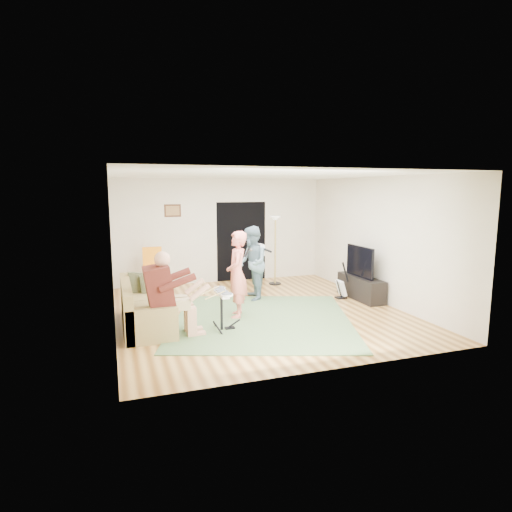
% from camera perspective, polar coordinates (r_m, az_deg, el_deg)
% --- Properties ---
extents(floor, '(6.00, 6.00, 0.00)m').
position_cam_1_polar(floor, '(8.69, 0.35, -7.34)').
color(floor, brown).
rests_on(floor, ground).
extents(walls, '(5.50, 6.00, 2.70)m').
position_cam_1_polar(walls, '(8.42, 0.36, 1.52)').
color(walls, beige).
rests_on(walls, floor).
extents(ceiling, '(6.00, 6.00, 0.00)m').
position_cam_1_polar(ceiling, '(8.35, 0.37, 10.74)').
color(ceiling, white).
rests_on(ceiling, walls).
extents(window_blinds, '(0.00, 2.05, 2.05)m').
position_cam_1_polar(window_blinds, '(8.13, -18.73, 2.21)').
color(window_blinds, olive).
rests_on(window_blinds, walls).
extents(doorway, '(2.10, 0.00, 2.10)m').
position_cam_1_polar(doorway, '(11.45, -1.97, 1.95)').
color(doorway, black).
rests_on(doorway, walls).
extents(picture_frame, '(0.42, 0.03, 0.32)m').
position_cam_1_polar(picture_frame, '(10.99, -11.06, 5.96)').
color(picture_frame, '#3F2314').
rests_on(picture_frame, walls).
extents(area_rug, '(4.20, 4.37, 0.02)m').
position_cam_1_polar(area_rug, '(8.11, 0.84, -8.49)').
color(area_rug, '#4E6D42').
rests_on(area_rug, floor).
extents(sofa, '(0.83, 2.01, 0.82)m').
position_cam_1_polar(sofa, '(7.92, -14.94, -7.22)').
color(sofa, olive).
rests_on(sofa, floor).
extents(drummer, '(0.93, 0.52, 1.44)m').
position_cam_1_polar(drummer, '(7.26, -11.27, -6.21)').
color(drummer, '#551E18').
rests_on(drummer, sofa).
extents(drum_kit, '(0.39, 0.70, 0.73)m').
position_cam_1_polar(drum_kit, '(7.48, -4.61, -7.54)').
color(drum_kit, black).
rests_on(drum_kit, floor).
extents(singer, '(0.55, 0.69, 1.66)m').
position_cam_1_polar(singer, '(8.13, -2.54, -2.48)').
color(singer, '#E97365').
rests_on(singer, floor).
extents(microphone, '(0.06, 0.06, 0.24)m').
position_cam_1_polar(microphone, '(8.12, -1.21, 0.43)').
color(microphone, black).
rests_on(microphone, singer).
extents(guitarist, '(0.72, 0.87, 1.64)m').
position_cam_1_polar(guitarist, '(9.41, -0.55, -0.97)').
color(guitarist, slate).
rests_on(guitarist, floor).
extents(guitar_held, '(0.13, 0.60, 0.26)m').
position_cam_1_polar(guitar_held, '(9.43, 0.60, 0.86)').
color(guitar_held, white).
rests_on(guitar_held, guitarist).
extents(guitar_spare, '(0.30, 0.27, 0.83)m').
position_cam_1_polar(guitar_spare, '(9.81, 11.32, -4.21)').
color(guitar_spare, black).
rests_on(guitar_spare, floor).
extents(torchiere_lamp, '(0.31, 0.31, 1.76)m').
position_cam_1_polar(torchiere_lamp, '(10.91, 2.59, 2.43)').
color(torchiere_lamp, black).
rests_on(torchiere_lamp, floor).
extents(dining_chair, '(0.47, 0.49, 1.09)m').
position_cam_1_polar(dining_chair, '(10.30, -13.51, -2.80)').
color(dining_chair, beige).
rests_on(dining_chair, floor).
extents(tv_cabinet, '(0.40, 1.40, 0.50)m').
position_cam_1_polar(tv_cabinet, '(9.88, 13.81, -4.12)').
color(tv_cabinet, black).
rests_on(tv_cabinet, floor).
extents(television, '(0.06, 0.99, 0.68)m').
position_cam_1_polar(television, '(9.74, 13.69, -0.70)').
color(television, black).
rests_on(television, tv_cabinet).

